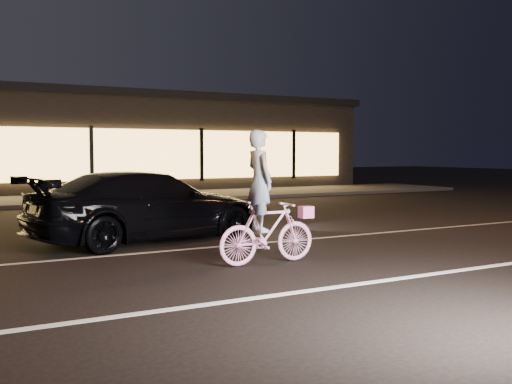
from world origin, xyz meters
TOP-DOWN VIEW (x-y plane):
  - ground at (0.00, 0.00)m, footprint 90.00×90.00m
  - lane_stripe_near at (0.00, -1.50)m, footprint 60.00×0.12m
  - lane_stripe_far at (0.00, 2.00)m, footprint 60.00×0.10m
  - sidewalk at (0.00, 13.00)m, footprint 30.00×4.00m
  - storefront at (0.00, 18.97)m, footprint 25.40×8.42m
  - cyclist at (-0.49, 0.23)m, footprint 1.61×0.55m
  - sedan at (-1.36, 3.27)m, footprint 4.88×2.81m

SIDE VIEW (x-z plane):
  - ground at x=0.00m, z-range 0.00..0.00m
  - lane_stripe_near at x=0.00m, z-range 0.00..0.01m
  - lane_stripe_far at x=0.00m, z-range 0.00..0.01m
  - sidewalk at x=0.00m, z-range 0.00..0.12m
  - sedan at x=-1.36m, z-range 0.00..1.33m
  - cyclist at x=-0.49m, z-range -0.29..1.73m
  - storefront at x=0.00m, z-range 0.05..4.25m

